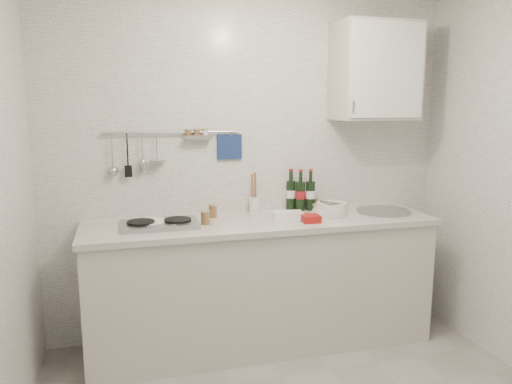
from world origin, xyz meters
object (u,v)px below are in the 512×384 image
wine_bottles (301,190)px  utensil_crock (254,203)px  wall_cabinet (376,71)px  plate_stack_sink (330,209)px  plate_stack_hob (148,223)px

wine_bottles → utensil_crock: (-0.36, 0.01, -0.08)m
wall_cabinet → wine_bottles: 1.03m
plate_stack_sink → wine_bottles: (-0.15, 0.21, 0.11)m
plate_stack_hob → plate_stack_sink: plate_stack_sink is taller
plate_stack_hob → utensil_crock: 0.82m
wall_cabinet → plate_stack_sink: wall_cabinet is taller
wall_cabinet → plate_stack_hob: (-1.67, -0.09, -1.01)m
wine_bottles → utensil_crock: wine_bottles is taller
wall_cabinet → plate_stack_sink: size_ratio=2.54×
plate_stack_hob → plate_stack_sink: bearing=-0.2°
plate_stack_hob → utensil_crock: utensil_crock is taller
wall_cabinet → wine_bottles: (-0.52, 0.12, -0.87)m
plate_stack_hob → utensil_crock: bearing=15.5°
wall_cabinet → plate_stack_hob: size_ratio=2.92×
wine_bottles → plate_stack_sink: bearing=-54.6°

